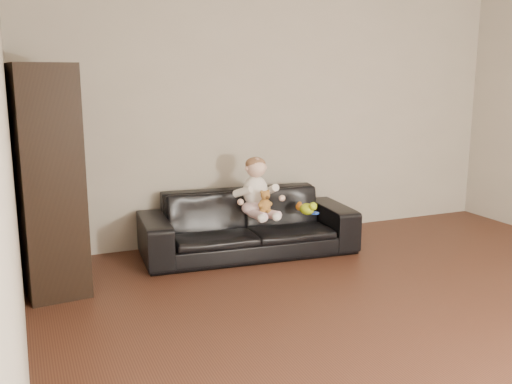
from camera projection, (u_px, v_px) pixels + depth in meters
name	position (u px, v px, depth m)	size (l,w,h in m)	color
floor	(470.00, 346.00, 3.49)	(5.50, 5.50, 0.00)	#492719
wall_back	(280.00, 108.00, 5.70)	(5.00, 5.00, 0.00)	#B3AA97
wall_left	(8.00, 160.00, 2.27)	(5.50, 5.50, 0.00)	#B3AA97
sofa	(248.00, 223.00, 5.25)	(1.95, 0.76, 0.57)	black
cabinet	(48.00, 181.00, 4.22)	(0.43, 0.59, 1.71)	black
shelf_item	(47.00, 129.00, 4.15)	(0.18, 0.25, 0.28)	silver
baby	(257.00, 191.00, 5.10)	(0.40, 0.48, 0.54)	#F7D1DA
teddy_bear	(265.00, 202.00, 4.97)	(0.14, 0.13, 0.20)	#AA7330
toy_green	(307.00, 209.00, 5.19)	(0.13, 0.15, 0.11)	#B6DA19
toy_rattle	(300.00, 207.00, 5.34)	(0.07, 0.07, 0.07)	orange
toy_blue_disc	(315.00, 213.00, 5.24)	(0.09, 0.09, 0.01)	blue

